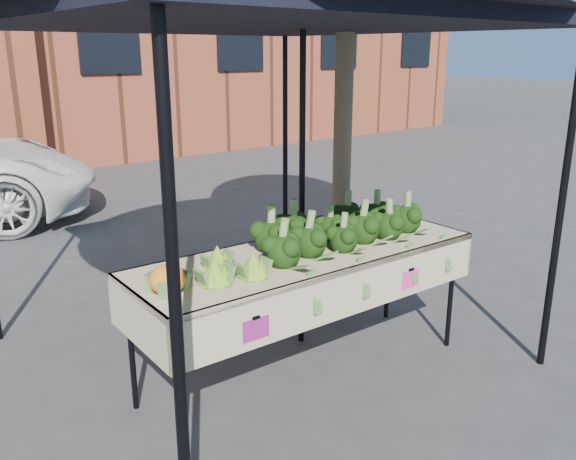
% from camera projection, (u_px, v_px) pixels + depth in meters
% --- Properties ---
extents(ground, '(90.00, 90.00, 0.00)m').
position_uv_depth(ground, '(307.00, 382.00, 4.05)').
color(ground, '#313134').
extents(table, '(2.43, 0.91, 0.90)m').
position_uv_depth(table, '(307.00, 314.00, 4.04)').
color(table, '#B8A88E').
rests_on(table, ground).
extents(canopy, '(3.16, 3.16, 2.74)m').
position_uv_depth(canopy, '(256.00, 171.00, 4.10)').
color(canopy, black).
rests_on(canopy, ground).
extents(broccoli_heap, '(1.37, 0.57, 0.27)m').
position_uv_depth(broccoli_heap, '(335.00, 224.00, 4.06)').
color(broccoli_heap, black).
rests_on(broccoli_heap, table).
extents(romanesco_cluster, '(0.43, 0.47, 0.20)m').
position_uv_depth(romanesco_cluster, '(224.00, 259.00, 3.46)').
color(romanesco_cluster, '#94A932').
rests_on(romanesco_cluster, table).
extents(cauliflower_pair, '(0.20, 0.20, 0.18)m').
position_uv_depth(cauliflower_pair, '(167.00, 277.00, 3.20)').
color(cauliflower_pair, orange).
rests_on(cauliflower_pair, table).
extents(street_tree, '(2.17, 2.17, 4.28)m').
position_uv_depth(street_tree, '(345.00, 53.00, 4.62)').
color(street_tree, '#1E4C14').
rests_on(street_tree, ground).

